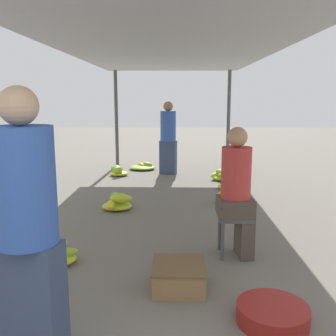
{
  "coord_description": "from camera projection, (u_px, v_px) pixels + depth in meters",
  "views": [
    {
      "loc": [
        0.1,
        -1.44,
        1.61
      ],
      "look_at": [
        0.0,
        2.95,
        0.79
      ],
      "focal_mm": 40.0,
      "sensor_mm": 36.0,
      "label": 1
    }
  ],
  "objects": [
    {
      "name": "canopy_post_back_left",
      "position": [
        116.0,
        119.0,
        8.94
      ],
      "size": [
        0.08,
        0.08,
        2.27
      ],
      "primitive_type": "cylinder",
      "color": "#4C4C51",
      "rests_on": "ground"
    },
    {
      "name": "canopy_post_back_right",
      "position": [
        228.0,
        119.0,
        8.89
      ],
      "size": [
        0.08,
        0.08,
        2.27
      ],
      "primitive_type": "cylinder",
      "color": "#4C4C51",
      "rests_on": "ground"
    },
    {
      "name": "canopy_tarp",
      "position": [
        170.0,
        49.0,
        5.15
      ],
      "size": [
        3.08,
        7.64,
        0.04
      ],
      "primitive_type": "cube",
      "color": "#B2B2B7",
      "rests_on": "canopy_post_front_left"
    },
    {
      "name": "vendor_foreground",
      "position": [
        27.0,
        228.0,
        2.17
      ],
      "size": [
        0.42,
        0.42,
        1.68
      ],
      "color": "#384766",
      "rests_on": "ground"
    },
    {
      "name": "stool",
      "position": [
        235.0,
        223.0,
        3.85
      ],
      "size": [
        0.34,
        0.34,
        0.44
      ],
      "color": "#4C4C4C",
      "rests_on": "ground"
    },
    {
      "name": "vendor_seated",
      "position": [
        238.0,
        190.0,
        3.78
      ],
      "size": [
        0.37,
        0.37,
        1.34
      ],
      "color": "#4C4238",
      "rests_on": "ground"
    },
    {
      "name": "basin_black",
      "position": [
        273.0,
        314.0,
        2.71
      ],
      "size": [
        0.52,
        0.52,
        0.14
      ],
      "color": "maroon",
      "rests_on": "ground"
    },
    {
      "name": "banana_pile_left_0",
      "position": [
        118.0,
        202.0,
        5.5
      ],
      "size": [
        0.46,
        0.48,
        0.26
      ],
      "color": "yellow",
      "rests_on": "ground"
    },
    {
      "name": "banana_pile_left_1",
      "position": [
        56.0,
        256.0,
        3.69
      ],
      "size": [
        0.49,
        0.52,
        0.25
      ],
      "color": "#91BE32",
      "rests_on": "ground"
    },
    {
      "name": "banana_pile_left_2",
      "position": [
        118.0,
        171.0,
        7.93
      ],
      "size": [
        0.41,
        0.51,
        0.22
      ],
      "color": "#96C031",
      "rests_on": "ground"
    },
    {
      "name": "banana_pile_left_3",
      "position": [
        143.0,
        167.0,
        8.65
      ],
      "size": [
        0.6,
        0.55,
        0.18
      ],
      "color": "#C1D22A",
      "rests_on": "ground"
    },
    {
      "name": "banana_pile_right_0",
      "position": [
        222.0,
        176.0,
        7.49
      ],
      "size": [
        0.49,
        0.44,
        0.23
      ],
      "color": "#A0C42F",
      "rests_on": "ground"
    },
    {
      "name": "banana_pile_right_1",
      "position": [
        227.0,
        197.0,
        5.79
      ],
      "size": [
        0.41,
        0.34,
        0.28
      ],
      "color": "#B5CD2C",
      "rests_on": "ground"
    },
    {
      "name": "banana_pile_right_2",
      "position": [
        233.0,
        184.0,
        6.75
      ],
      "size": [
        0.54,
        0.48,
        0.28
      ],
      "color": "#C8D428",
      "rests_on": "ground"
    },
    {
      "name": "crate_near",
      "position": [
        179.0,
        276.0,
        3.2
      ],
      "size": [
        0.46,
        0.46,
        0.22
      ],
      "color": "olive",
      "rests_on": "ground"
    },
    {
      "name": "shopper_walking_mid",
      "position": [
        168.0,
        137.0,
        8.0
      ],
      "size": [
        0.41,
        0.41,
        1.56
      ],
      "color": "#384766",
      "rests_on": "ground"
    }
  ]
}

